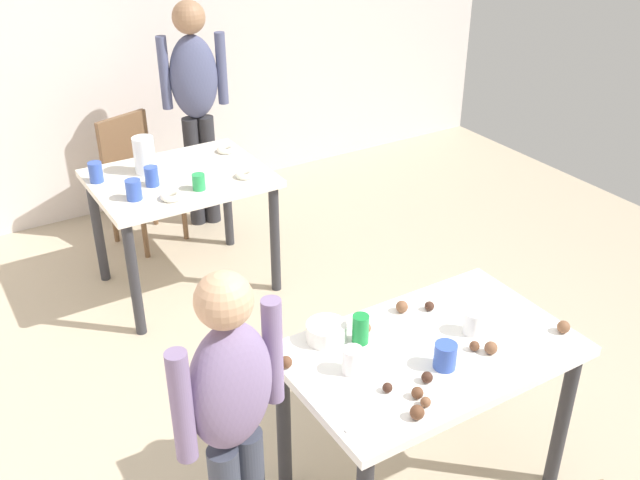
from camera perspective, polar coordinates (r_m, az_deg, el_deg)
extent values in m
plane|color=tan|center=(3.47, 5.11, -16.68)|extent=(6.40, 6.40, 0.00)
cube|color=silver|center=(5.45, -15.21, 15.59)|extent=(6.40, 0.10, 2.60)
cube|color=white|center=(2.89, 8.67, -8.64)|extent=(1.13, 0.70, 0.04)
cylinder|color=#2D2D33|center=(3.28, 18.50, -13.30)|extent=(0.06, 0.06, 0.71)
cylinder|color=#2D2D33|center=(3.09, -2.86, -14.41)|extent=(0.06, 0.06, 0.71)
cylinder|color=#2D2D33|center=(3.56, 11.60, -8.29)|extent=(0.06, 0.06, 0.71)
cube|color=silver|center=(4.35, -10.97, 4.77)|extent=(1.00, 0.80, 0.04)
cylinder|color=#2D2D33|center=(4.12, -14.39, -3.04)|extent=(0.06, 0.06, 0.71)
cylinder|color=#2D2D33|center=(4.40, -3.56, 0.07)|extent=(0.06, 0.06, 0.71)
cylinder|color=#2D2D33|center=(4.70, -17.05, 0.76)|extent=(0.06, 0.06, 0.71)
cylinder|color=#2D2D33|center=(4.94, -7.31, 3.32)|extent=(0.06, 0.06, 0.71)
cube|color=brown|center=(5.06, -13.58, 4.30)|extent=(0.50, 0.50, 0.04)
cube|color=brown|center=(5.11, -15.12, 7.16)|extent=(0.37, 0.16, 0.42)
cylinder|color=brown|center=(5.12, -10.64, 2.15)|extent=(0.04, 0.04, 0.41)
cylinder|color=brown|center=(4.94, -13.63, 0.77)|extent=(0.04, 0.04, 0.41)
cylinder|color=brown|center=(5.37, -12.98, 3.19)|extent=(0.04, 0.04, 0.41)
cylinder|color=brown|center=(5.20, -15.91, 1.91)|extent=(0.04, 0.04, 0.41)
ellipsoid|color=slate|center=(2.41, -7.06, -11.35)|extent=(0.36, 0.28, 0.48)
sphere|color=tan|center=(2.21, -7.58, -4.72)|extent=(0.19, 0.19, 0.19)
cylinder|color=slate|center=(2.31, -10.80, -12.77)|extent=(0.09, 0.09, 0.41)
cylinder|color=slate|center=(2.48, -3.73, -8.71)|extent=(0.09, 0.09, 0.41)
cylinder|color=#28282D|center=(5.26, -8.67, 5.43)|extent=(0.11, 0.11, 0.80)
cylinder|color=#28282D|center=(5.25, -9.86, 5.27)|extent=(0.11, 0.11, 0.80)
ellipsoid|color=#4C5175|center=(5.03, -9.89, 12.49)|extent=(0.36, 0.28, 0.57)
sphere|color=#997051|center=(4.93, -10.28, 16.85)|extent=(0.22, 0.22, 0.22)
cylinder|color=#4C5175|center=(5.04, -7.74, 13.20)|extent=(0.09, 0.09, 0.48)
cylinder|color=#4C5175|center=(5.00, -12.13, 12.69)|extent=(0.09, 0.09, 0.48)
cylinder|color=white|center=(2.87, 0.50, -7.22)|extent=(0.16, 0.16, 0.07)
cylinder|color=#198438|center=(2.84, 3.20, -7.00)|extent=(0.07, 0.07, 0.12)
cube|color=silver|center=(2.53, 3.67, -14.10)|extent=(0.17, 0.02, 0.01)
cylinder|color=white|center=(2.70, 2.56, -9.43)|extent=(0.08, 0.08, 0.10)
cylinder|color=white|center=(2.96, 11.94, -6.35)|extent=(0.08, 0.08, 0.10)
cylinder|color=#3351B2|center=(2.76, 9.87, -8.93)|extent=(0.09, 0.09, 0.10)
sphere|color=#3D2319|center=(3.07, 8.58, -5.15)|extent=(0.04, 0.04, 0.04)
sphere|color=#3D2319|center=(2.65, 5.32, -11.47)|extent=(0.04, 0.04, 0.04)
sphere|color=brown|center=(3.05, 6.45, -5.23)|extent=(0.05, 0.05, 0.05)
sphere|color=brown|center=(2.91, 3.57, -6.90)|extent=(0.05, 0.05, 0.05)
sphere|color=brown|center=(2.63, 7.66, -11.81)|extent=(0.04, 0.04, 0.04)
sphere|color=#3D2319|center=(2.70, 8.41, -10.62)|extent=(0.04, 0.04, 0.04)
sphere|color=brown|center=(2.88, 13.28, -8.25)|extent=(0.05, 0.05, 0.05)
sphere|color=brown|center=(2.74, -2.69, -9.56)|extent=(0.05, 0.05, 0.05)
sphere|color=brown|center=(2.55, 7.64, -13.27)|extent=(0.05, 0.05, 0.05)
sphere|color=brown|center=(3.07, 18.58, -6.50)|extent=(0.05, 0.05, 0.05)
sphere|color=brown|center=(2.60, 8.30, -12.48)|extent=(0.04, 0.04, 0.04)
sphere|color=brown|center=(2.88, 12.04, -8.15)|extent=(0.04, 0.04, 0.04)
cylinder|color=white|center=(4.38, -13.64, 6.49)|extent=(0.12, 0.12, 0.22)
cylinder|color=green|center=(4.12, -9.51, 4.52)|extent=(0.07, 0.07, 0.09)
cylinder|color=#3351B2|center=(4.35, -17.20, 5.11)|extent=(0.08, 0.08, 0.12)
cylinder|color=#3351B2|center=(4.22, -13.08, 4.90)|extent=(0.08, 0.08, 0.11)
cylinder|color=#3351B2|center=(4.08, -14.43, 3.84)|extent=(0.09, 0.09, 0.11)
torus|color=white|center=(4.25, -5.92, 5.13)|extent=(0.11, 0.11, 0.03)
torus|color=white|center=(4.63, -7.38, 7.07)|extent=(0.11, 0.11, 0.03)
torus|color=white|center=(4.05, -11.58, 3.41)|extent=(0.12, 0.12, 0.04)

